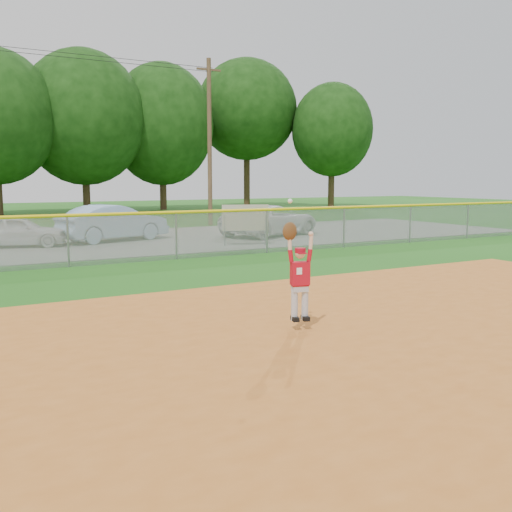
{
  "coord_description": "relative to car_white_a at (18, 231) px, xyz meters",
  "views": [
    {
      "loc": [
        -3.21,
        -6.96,
        2.53
      ],
      "look_at": [
        1.95,
        2.32,
        1.1
      ],
      "focal_mm": 40.0,
      "sensor_mm": 36.0,
      "label": 1
    }
  ],
  "objects": [
    {
      "name": "car_blue",
      "position": [
        3.7,
        0.35,
        0.15
      ],
      "size": [
        4.76,
        2.83,
        1.48
      ],
      "primitive_type": "imported",
      "rotation": [
        0.0,
        0.0,
        1.87
      ],
      "color": "#8EAFD4",
      "rests_on": "parking_strip"
    },
    {
      "name": "sponsor_sign",
      "position": [
        7.65,
        -3.71,
        0.42
      ],
      "size": [
        1.69,
        0.66,
        1.58
      ],
      "color": "gray",
      "rests_on": "ground"
    },
    {
      "name": "car_white_b",
      "position": [
        10.47,
        -0.84,
        0.1
      ],
      "size": [
        5.42,
        3.81,
        1.37
      ],
      "primitive_type": "imported",
      "rotation": [
        0.0,
        0.0,
        1.91
      ],
      "color": "white",
      "rests_on": "parking_strip"
    },
    {
      "name": "power_lines",
      "position": [
        1.69,
        6.14,
        4.06
      ],
      "size": [
        19.4,
        0.24,
        9.0
      ],
      "color": "#4C3823",
      "rests_on": "ground"
    },
    {
      "name": "clay_infield",
      "position": [
        0.69,
        -18.86,
        -0.6
      ],
      "size": [
        24.0,
        16.0,
        0.04
      ],
      "primitive_type": "cube",
      "color": "#B15E20",
      "rests_on": "ground"
    },
    {
      "name": "outfield_fence",
      "position": [
        0.69,
        -5.86,
        0.26
      ],
      "size": [
        40.06,
        0.1,
        1.55
      ],
      "color": "gray",
      "rests_on": "ground"
    },
    {
      "name": "ballplayer",
      "position": [
        2.62,
        -15.03,
        0.39
      ],
      "size": [
        0.55,
        0.3,
        2.03
      ],
      "color": "silver",
      "rests_on": "ground"
    },
    {
      "name": "ground",
      "position": [
        0.69,
        -15.86,
        -0.62
      ],
      "size": [
        120.0,
        120.0,
        0.0
      ],
      "primitive_type": "plane",
      "color": "#1B5513",
      "rests_on": "ground"
    },
    {
      "name": "parking_strip",
      "position": [
        0.69,
        0.14,
        -0.61
      ],
      "size": [
        44.0,
        10.0,
        0.03
      ],
      "primitive_type": "cube",
      "color": "slate",
      "rests_on": "ground"
    },
    {
      "name": "car_white_a",
      "position": [
        0.0,
        0.0,
        0.0
      ],
      "size": [
        3.72,
        2.27,
        1.18
      ],
      "primitive_type": "imported",
      "rotation": [
        0.0,
        0.0,
        1.3
      ],
      "color": "white",
      "rests_on": "parking_strip"
    }
  ]
}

